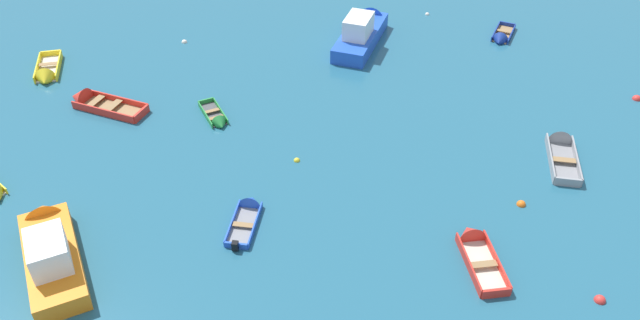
{
  "coord_description": "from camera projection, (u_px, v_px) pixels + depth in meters",
  "views": [
    {
      "loc": [
        4.13,
        0.85,
        18.97
      ],
      "look_at": [
        0.0,
        24.26,
        0.15
      ],
      "focal_mm": 35.53,
      "sensor_mm": 36.0,
      "label": 1
    }
  ],
  "objects": [
    {
      "name": "mooring_buoy_near_foreground",
      "position": [
        600.0,
        300.0,
        23.86
      ],
      "size": [
        0.44,
        0.44,
        0.44
      ],
      "primitive_type": "sphere",
      "color": "red",
      "rests_on": "ground_plane"
    },
    {
      "name": "motor_launch_blue_near_right",
      "position": [
        363.0,
        31.0,
        39.7
      ],
      "size": [
        2.92,
        6.94,
        2.48
      ],
      "color": "blue",
      "rests_on": "ground_plane"
    },
    {
      "name": "mooring_buoy_far_field",
      "position": [
        184.0,
        42.0,
        39.96
      ],
      "size": [
        0.35,
        0.35,
        0.35
      ],
      "primitive_type": "sphere",
      "color": "silver",
      "rests_on": "ground_plane"
    },
    {
      "name": "rowboat_green_cluster_inner",
      "position": [
        217.0,
        120.0,
        32.99
      ],
      "size": [
        2.29,
        2.72,
        0.82
      ],
      "color": "#4C4C51",
      "rests_on": "ground_plane"
    },
    {
      "name": "rowboat_yellow_near_camera",
      "position": [
        47.0,
        75.0,
        36.49
      ],
      "size": [
        2.45,
        3.74,
        1.14
      ],
      "color": "beige",
      "rests_on": "ground_plane"
    },
    {
      "name": "mooring_buoy_trailing",
      "position": [
        427.0,
        15.0,
        43.09
      ],
      "size": [
        0.28,
        0.28,
        0.28
      ],
      "primitive_type": "sphere",
      "color": "silver",
      "rests_on": "ground_plane"
    },
    {
      "name": "motor_launch_orange_distant_center",
      "position": [
        50.0,
        248.0,
        25.08
      ],
      "size": [
        5.1,
        6.14,
        2.41
      ],
      "color": "orange",
      "rests_on": "ground_plane"
    },
    {
      "name": "mooring_buoy_outer_edge",
      "position": [
        636.0,
        99.0,
        34.79
      ],
      "size": [
        0.47,
        0.47,
        0.47
      ],
      "primitive_type": "sphere",
      "color": "red",
      "rests_on": "ground_plane"
    },
    {
      "name": "rowboat_deep_blue_midfield_left",
      "position": [
        501.0,
        38.0,
        40.1
      ],
      "size": [
        1.7,
        3.05,
        0.97
      ],
      "color": "#99754C",
      "rests_on": "ground_plane"
    },
    {
      "name": "rowboat_grey_outer_left",
      "position": [
        560.0,
        147.0,
        31.07
      ],
      "size": [
        1.3,
        4.03,
        1.16
      ],
      "color": "gray",
      "rests_on": "ground_plane"
    },
    {
      "name": "mooring_buoy_midfield",
      "position": [
        521.0,
        205.0,
        28.06
      ],
      "size": [
        0.41,
        0.41,
        0.41
      ],
      "primitive_type": "sphere",
      "color": "orange",
      "rests_on": "ground_plane"
    },
    {
      "name": "mooring_buoy_between_boats_right",
      "position": [
        297.0,
        161.0,
        30.52
      ],
      "size": [
        0.31,
        0.31,
        0.31
      ],
      "primitive_type": "sphere",
      "color": "yellow",
      "rests_on": "ground_plane"
    },
    {
      "name": "rowboat_red_outer_right",
      "position": [
        475.0,
        246.0,
        25.8
      ],
      "size": [
        2.2,
        3.78,
        1.11
      ],
      "color": "beige",
      "rests_on": "ground_plane"
    },
    {
      "name": "rowboat_red_back_row_right",
      "position": [
        92.0,
        102.0,
        34.24
      ],
      "size": [
        4.72,
        2.24,
        1.26
      ],
      "color": "#99754C",
      "rests_on": "ground_plane"
    },
    {
      "name": "rowboat_blue_far_back",
      "position": [
        248.0,
        211.0,
        27.52
      ],
      "size": [
        1.12,
        3.23,
        0.96
      ],
      "color": "gray",
      "rests_on": "ground_plane"
    }
  ]
}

